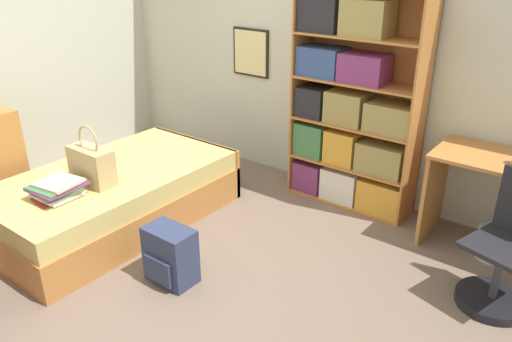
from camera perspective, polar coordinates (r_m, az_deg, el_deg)
ground_plane at (r=3.83m, az=-8.30°, el=-9.21°), size 14.00×14.00×0.00m
wall_back at (r=4.63m, az=6.50°, el=14.18°), size 10.00×0.09×2.60m
bed at (r=4.26m, az=-15.72°, el=-2.76°), size 1.08×1.95×0.46m
handbag at (r=3.93m, az=-18.26°, el=0.69°), size 0.38×0.17×0.46m
book_stack_on_bed at (r=3.83m, az=-21.74°, el=-1.94°), size 0.33×0.36×0.12m
bookcase at (r=4.30m, az=10.70°, el=6.48°), size 1.09×0.35×1.82m
desk at (r=3.95m, az=26.96°, el=-2.21°), size 1.07×0.54×0.75m
desk_chair at (r=3.52m, az=26.40°, el=-9.59°), size 0.50×0.50×0.87m
backpack at (r=3.45m, az=-9.79°, el=-9.49°), size 0.34×0.24×0.40m
waste_bin at (r=4.08m, az=25.67°, el=-7.50°), size 0.26×0.26×0.23m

